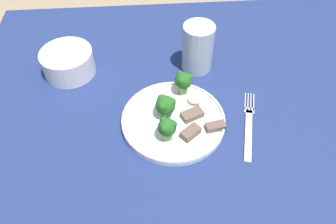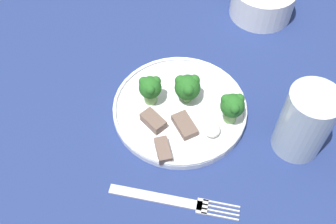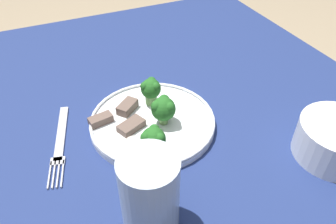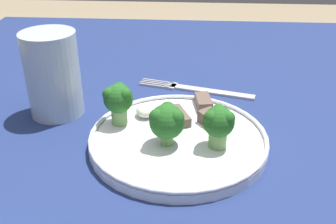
% 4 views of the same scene
% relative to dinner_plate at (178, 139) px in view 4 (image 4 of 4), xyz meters
% --- Properties ---
extents(table, '(1.10, 1.04, 0.75)m').
position_rel_dinner_plate_xyz_m(table, '(0.05, -0.02, -0.11)').
color(table, navy).
rests_on(table, ground_plane).
extents(dinner_plate, '(0.23, 0.23, 0.02)m').
position_rel_dinner_plate_xyz_m(dinner_plate, '(0.00, 0.00, 0.00)').
color(dinner_plate, white).
rests_on(dinner_plate, table).
extents(fork, '(0.07, 0.20, 0.00)m').
position_rel_dinner_plate_xyz_m(fork, '(0.17, -0.02, -0.01)').
color(fork, '#B2B2B7').
rests_on(fork, table).
extents(drinking_glass, '(0.08, 0.08, 0.13)m').
position_rel_dinner_plate_xyz_m(drinking_glass, '(0.08, 0.19, 0.05)').
color(drinking_glass, '#B2C1CC').
rests_on(drinking_glass, table).
extents(broccoli_floret_near_rim_left, '(0.05, 0.04, 0.05)m').
position_rel_dinner_plate_xyz_m(broccoli_floret_near_rim_left, '(-0.02, 0.01, 0.04)').
color(broccoli_floret_near_rim_left, '#709E56').
rests_on(broccoli_floret_near_rim_left, dinner_plate).
extents(broccoli_floret_center_left, '(0.04, 0.04, 0.06)m').
position_rel_dinner_plate_xyz_m(broccoli_floret_center_left, '(-0.02, -0.05, 0.04)').
color(broccoli_floret_center_left, '#709E56').
rests_on(broccoli_floret_center_left, dinner_plate).
extents(broccoli_floret_back_left, '(0.04, 0.04, 0.06)m').
position_rel_dinner_plate_xyz_m(broccoli_floret_back_left, '(0.03, 0.08, 0.04)').
color(broccoli_floret_back_left, '#709E56').
rests_on(broccoli_floret_back_left, dinner_plate).
extents(meat_slice_front_slice, '(0.05, 0.05, 0.02)m').
position_rel_dinner_plate_xyz_m(meat_slice_front_slice, '(0.03, -0.05, 0.01)').
color(meat_slice_front_slice, brown).
rests_on(meat_slice_front_slice, dinner_plate).
extents(meat_slice_middle_slice, '(0.05, 0.03, 0.01)m').
position_rel_dinner_plate_xyz_m(meat_slice_middle_slice, '(0.09, -0.03, 0.01)').
color(meat_slice_middle_slice, brown).
rests_on(meat_slice_middle_slice, dinner_plate).
extents(meat_slice_rear_slice, '(0.06, 0.04, 0.01)m').
position_rel_dinner_plate_xyz_m(meat_slice_rear_slice, '(0.04, 0.00, 0.01)').
color(meat_slice_rear_slice, brown).
rests_on(meat_slice_rear_slice, dinner_plate).
extents(sauce_dollop, '(0.03, 0.03, 0.02)m').
position_rel_dinner_plate_xyz_m(sauce_dollop, '(0.05, 0.05, 0.01)').
color(sauce_dollop, silver).
rests_on(sauce_dollop, dinner_plate).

